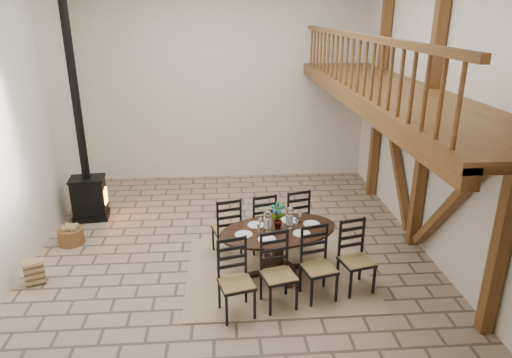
{
  "coord_description": "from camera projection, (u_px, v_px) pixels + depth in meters",
  "views": [
    {
      "loc": [
        -0.11,
        -7.41,
        4.11
      ],
      "look_at": [
        0.47,
        0.4,
        1.22
      ],
      "focal_mm": 32.0,
      "sensor_mm": 36.0,
      "label": 1
    }
  ],
  "objects": [
    {
      "name": "ground",
      "position": [
        232.0,
        250.0,
        8.36
      ],
      "size": [
        8.0,
        8.0,
        0.0
      ],
      "primitive_type": "plane",
      "color": "gray",
      "rests_on": "ground"
    },
    {
      "name": "room_shell",
      "position": [
        302.0,
        83.0,
        7.4
      ],
      "size": [
        7.02,
        8.02,
        5.01
      ],
      "color": "silver",
      "rests_on": "ground"
    },
    {
      "name": "rug",
      "position": [
        278.0,
        272.0,
        7.63
      ],
      "size": [
        3.0,
        2.5,
        0.02
      ],
      "primitive_type": "cube",
      "color": "tan",
      "rests_on": "ground"
    },
    {
      "name": "dining_table",
      "position": [
        280.0,
        254.0,
        7.41
      ],
      "size": [
        2.54,
        2.6,
        1.25
      ],
      "rotation": [
        0.0,
        0.0,
        0.25
      ],
      "color": "black",
      "rests_on": "ground"
    },
    {
      "name": "wood_stove",
      "position": [
        85.0,
        168.0,
        9.25
      ],
      "size": [
        0.75,
        0.61,
        5.0
      ],
      "rotation": [
        0.0,
        0.0,
        0.11
      ],
      "color": "black",
      "rests_on": "ground"
    },
    {
      "name": "log_basket",
      "position": [
        71.0,
        235.0,
        8.53
      ],
      "size": [
        0.47,
        0.47,
        0.39
      ],
      "rotation": [
        0.0,
        0.0,
        0.43
      ],
      "color": "brown",
      "rests_on": "ground"
    },
    {
      "name": "log_stack",
      "position": [
        34.0,
        272.0,
        7.25
      ],
      "size": [
        0.36,
        0.31,
        0.41
      ],
      "rotation": [
        0.0,
        0.0,
        0.39
      ],
      "color": "#9E8358",
      "rests_on": "ground"
    }
  ]
}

